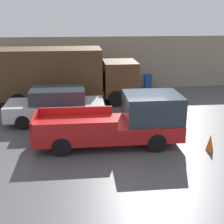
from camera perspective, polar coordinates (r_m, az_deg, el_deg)
The scene contains 7 objects.
ground_plane at distance 12.77m, azimuth 5.19°, elevation -5.53°, with size 60.00×60.00×0.00m, color #4C4C4F.
building_wall at distance 21.34m, azimuth 0.42°, elevation 8.99°, with size 28.00×0.15×3.50m.
pickup_truck at distance 12.33m, azimuth 1.94°, elevation -1.69°, with size 5.72×2.09×2.00m.
car at distance 15.01m, azimuth -10.16°, elevation 1.22°, with size 4.57×1.93×1.65m.
delivery_truck at distance 18.05m, azimuth -10.05°, elevation 6.86°, with size 8.49×2.46×3.12m.
newspaper_box at distance 21.63m, azimuth 6.60°, elevation 5.58°, with size 0.45×0.40×0.97m.
traffic_cone at distance 12.44m, azimuth 17.50°, elevation -5.37°, with size 0.30×0.30×0.65m.
Camera 1 is at (-2.37, -11.48, 5.07)m, focal length 50.00 mm.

